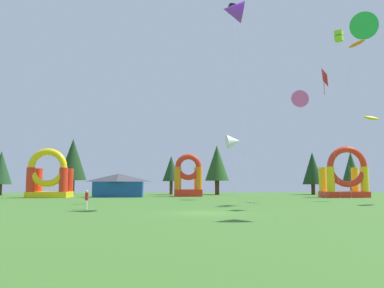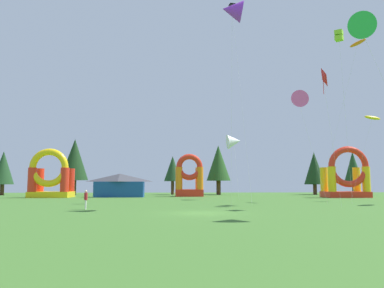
% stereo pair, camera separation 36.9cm
% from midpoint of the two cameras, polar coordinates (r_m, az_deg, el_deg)
% --- Properties ---
extents(ground_plane, '(120.00, 120.00, 0.00)m').
position_cam_midpoint_polar(ground_plane, '(26.84, 1.39, -10.45)').
color(ground_plane, '#3D6B28').
extents(kite_purple_delta, '(2.15, 4.39, 18.32)m').
position_cam_midpoint_polar(kite_purple_delta, '(35.25, 5.93, 19.48)').
color(kite_purple_delta, purple).
rests_on(kite_purple_delta, ground_plane).
extents(kite_green_delta, '(5.11, 2.44, 13.22)m').
position_cam_midpoint_polar(kite_green_delta, '(27.95, 23.97, 15.77)').
color(kite_green_delta, green).
rests_on(kite_green_delta, ground_plane).
extents(kite_pink_delta, '(3.54, 1.87, 11.45)m').
position_cam_midpoint_polar(kite_pink_delta, '(40.22, 15.56, 6.34)').
color(kite_pink_delta, '#EA599E').
rests_on(kite_pink_delta, ground_plane).
extents(kite_black_box, '(1.34, 5.33, 23.04)m').
position_cam_midpoint_polar(kite_black_box, '(47.04, 5.84, 19.66)').
color(kite_black_box, black).
rests_on(kite_black_box, ground_plane).
extents(kite_orange_parafoil, '(4.40, 6.08, 19.46)m').
position_cam_midpoint_polar(kite_orange_parafoil, '(51.22, 23.52, 13.73)').
color(kite_orange_parafoil, orange).
rests_on(kite_orange_parafoil, ground_plane).
extents(kite_white_delta, '(2.06, 3.49, 8.65)m').
position_cam_midpoint_polar(kite_white_delta, '(49.82, 6.07, 0.39)').
color(kite_white_delta, white).
rests_on(kite_white_delta, ground_plane).
extents(kite_red_diamond, '(2.15, 1.77, 11.56)m').
position_cam_midpoint_polar(kite_red_diamond, '(34.33, 18.92, 9.22)').
color(kite_red_diamond, red).
rests_on(kite_red_diamond, ground_plane).
extents(kite_lime_box, '(2.19, 2.65, 17.61)m').
position_cam_midpoint_polar(kite_lime_box, '(42.63, 21.13, 14.97)').
color(kite_lime_box, '#8CD826').
rests_on(kite_lime_box, ground_plane).
extents(kite_yellow_parafoil, '(4.39, 1.06, 10.47)m').
position_cam_midpoint_polar(kite_yellow_parafoil, '(50.92, 25.35, 3.56)').
color(kite_yellow_parafoil, yellow).
rests_on(kite_yellow_parafoil, ground_plane).
extents(person_far_side, '(0.29, 0.29, 1.55)m').
position_cam_midpoint_polar(person_far_side, '(31.65, -16.00, -7.87)').
color(person_far_side, silver).
rests_on(person_far_side, ground_plane).
extents(inflatable_orange_dome, '(4.44, 3.92, 6.80)m').
position_cam_midpoint_polar(inflatable_orange_dome, '(61.10, -0.78, -5.54)').
color(inflatable_orange_dome, red).
rests_on(inflatable_orange_dome, ground_plane).
extents(inflatable_red_slide, '(5.92, 4.41, 7.22)m').
position_cam_midpoint_polar(inflatable_red_slide, '(59.91, -21.02, -5.00)').
color(inflatable_red_slide, yellow).
rests_on(inflatable_red_slide, ground_plane).
extents(inflatable_yellow_castle, '(6.27, 4.05, 7.56)m').
position_cam_midpoint_polar(inflatable_yellow_castle, '(60.76, 22.04, -4.84)').
color(inflatable_yellow_castle, red).
rests_on(inflatable_yellow_castle, ground_plane).
extents(festival_tent, '(7.39, 3.05, 3.57)m').
position_cam_midpoint_polar(festival_tent, '(59.05, -11.26, -6.17)').
color(festival_tent, '#19478C').
rests_on(festival_tent, ground_plane).
extents(tree_row_1, '(3.81, 3.81, 7.83)m').
position_cam_midpoint_polar(tree_row_1, '(75.06, -27.11, -3.24)').
color(tree_row_1, '#4C331E').
rests_on(tree_row_1, ground_plane).
extents(tree_row_2, '(5.11, 5.11, 10.33)m').
position_cam_midpoint_polar(tree_row_2, '(73.11, -17.77, -2.28)').
color(tree_row_2, '#4C331E').
rests_on(tree_row_2, ground_plane).
extents(tree_row_3, '(3.20, 3.20, 7.21)m').
position_cam_midpoint_polar(tree_row_3, '(70.57, -3.32, -3.78)').
color(tree_row_3, '#4C331E').
rests_on(tree_row_3, ground_plane).
extents(tree_row_4, '(4.48, 4.48, 9.20)m').
position_cam_midpoint_polar(tree_row_4, '(70.40, 3.65, -2.92)').
color(tree_row_4, '#4C331E').
rests_on(tree_row_4, ground_plane).
extents(tree_row_5, '(3.83, 3.83, 7.96)m').
position_cam_midpoint_polar(tree_row_5, '(74.34, 17.67, -3.55)').
color(tree_row_5, '#4C331E').
rests_on(tree_row_5, ground_plane).
extents(tree_row_6, '(3.28, 3.28, 7.96)m').
position_cam_midpoint_polar(tree_row_6, '(75.80, 22.84, -3.29)').
color(tree_row_6, '#4C331E').
rests_on(tree_row_6, ground_plane).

